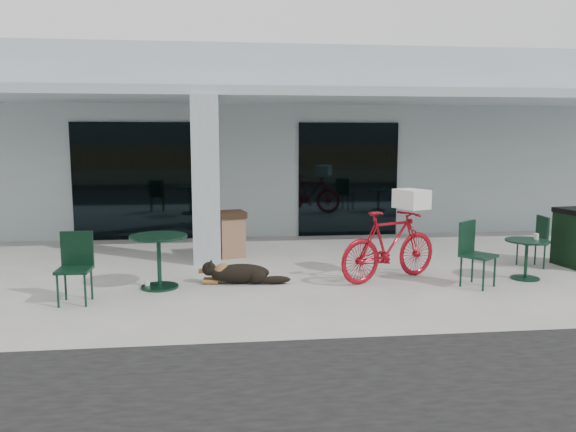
{
  "coord_description": "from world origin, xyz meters",
  "views": [
    {
      "loc": [
        -1.18,
        -8.21,
        2.35
      ],
      "look_at": [
        -0.07,
        1.36,
        1.0
      ],
      "focal_mm": 35.0,
      "sensor_mm": 36.0,
      "label": 1
    }
  ],
  "objects": [
    {
      "name": "cafe_chair_near",
      "position": [
        -3.3,
        -0.15,
        0.51
      ],
      "size": [
        0.46,
        0.51,
        1.01
      ],
      "primitive_type": null,
      "rotation": [
        0.0,
        0.0,
        -0.01
      ],
      "color": "#123522",
      "rests_on": "ground"
    },
    {
      "name": "storefront_glass_right",
      "position": [
        1.8,
        4.98,
        1.35
      ],
      "size": [
        2.4,
        0.06,
        2.7
      ],
      "primitive_type": "cube",
      "color": "black",
      "rests_on": "ground"
    },
    {
      "name": "building",
      "position": [
        0.0,
        8.5,
        2.25
      ],
      "size": [
        22.0,
        7.0,
        4.5
      ],
      "primitive_type": "cube",
      "color": "#ADBDC4",
      "rests_on": "ground"
    },
    {
      "name": "storefront_glass_left",
      "position": [
        -3.2,
        4.98,
        1.35
      ],
      "size": [
        2.8,
        0.06,
        2.7
      ],
      "primitive_type": "cube",
      "color": "black",
      "rests_on": "ground"
    },
    {
      "name": "ground",
      "position": [
        0.0,
        0.0,
        0.0
      ],
      "size": [
        80.0,
        80.0,
        0.0
      ],
      "primitive_type": "plane",
      "color": "#B5B1AA",
      "rests_on": "ground"
    },
    {
      "name": "cafe_table_far",
      "position": [
        3.82,
        0.43,
        0.33
      ],
      "size": [
        0.93,
        0.93,
        0.66
      ],
      "primitive_type": null,
      "rotation": [
        0.0,
        0.0,
        -0.41
      ],
      "color": "#123522",
      "rests_on": "ground"
    },
    {
      "name": "cafe_chair_far_a",
      "position": [
        2.81,
        0.06,
        0.52
      ],
      "size": [
        0.68,
        0.69,
        1.03
      ],
      "primitive_type": null,
      "rotation": [
        0.0,
        0.0,
        0.66
      ],
      "color": "#123522",
      "rests_on": "ground"
    },
    {
      "name": "trash_receptacle",
      "position": [
        -1.04,
        2.8,
        0.46
      ],
      "size": [
        0.64,
        0.64,
        0.91
      ],
      "primitive_type": null,
      "rotation": [
        0.0,
        0.0,
        0.23
      ],
      "color": "#885E46",
      "rests_on": "ground"
    },
    {
      "name": "cup_near_dog",
      "position": [
        -2.4,
        0.6,
        0.05
      ],
      "size": [
        0.11,
        0.11,
        0.1
      ],
      "primitive_type": "cylinder",
      "rotation": [
        0.0,
        0.0,
        0.4
      ],
      "color": "white",
      "rests_on": "ground"
    },
    {
      "name": "bicycle",
      "position": [
        1.53,
        0.63,
        0.59
      ],
      "size": [
        2.01,
        1.29,
        1.17
      ],
      "primitive_type": "imported",
      "rotation": [
        0.0,
        0.0,
        1.98
      ],
      "color": "maroon",
      "rests_on": "ground"
    },
    {
      "name": "cup_on_table",
      "position": [
        4.0,
        0.46,
        0.71
      ],
      "size": [
        0.09,
        0.09,
        0.1
      ],
      "primitive_type": "cylinder",
      "rotation": [
        0.0,
        0.0,
        -0.41
      ],
      "color": "white",
      "rests_on": "cafe_table_far"
    },
    {
      "name": "dog",
      "position": [
        -0.93,
        0.7,
        0.18
      ],
      "size": [
        1.13,
        0.47,
        0.37
      ],
      "primitive_type": null,
      "rotation": [
        0.0,
        0.0,
        -0.1
      ],
      "color": "black",
      "rests_on": "ground"
    },
    {
      "name": "cafe_table_near",
      "position": [
        -2.2,
        0.57,
        0.42
      ],
      "size": [
        1.16,
        1.16,
        0.84
      ],
      "primitive_type": null,
      "rotation": [
        0.0,
        0.0,
        -0.36
      ],
      "color": "#123522",
      "rests_on": "ground"
    },
    {
      "name": "overhang",
      "position": [
        0.0,
        3.6,
        3.21
      ],
      "size": [
        22.0,
        2.8,
        0.18
      ],
      "primitive_type": "cube",
      "color": "#ADBDC4",
      "rests_on": "column"
    },
    {
      "name": "column",
      "position": [
        -1.5,
        2.3,
        1.56
      ],
      "size": [
        0.5,
        0.5,
        3.12
      ],
      "primitive_type": "cube",
      "color": "#ADBDC4",
      "rests_on": "ground"
    },
    {
      "name": "laundry_basket",
      "position": [
        1.94,
        0.81,
        1.33
      ],
      "size": [
        0.58,
        0.65,
        0.32
      ],
      "primitive_type": "cube",
      "rotation": [
        0.0,
        0.0,
        1.98
      ],
      "color": "white",
      "rests_on": "bicycle"
    },
    {
      "name": "cafe_chair_far_b",
      "position": [
        4.38,
        1.26,
        0.47
      ],
      "size": [
        0.5,
        0.46,
        0.94
      ],
      "primitive_type": null,
      "rotation": [
        0.0,
        0.0,
        -1.65
      ],
      "color": "#123522",
      "rests_on": "ground"
    }
  ]
}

